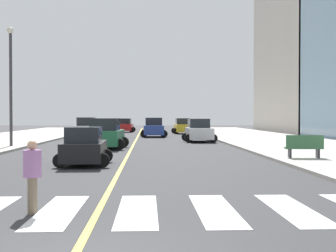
{
  "coord_description": "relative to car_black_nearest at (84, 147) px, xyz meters",
  "views": [
    {
      "loc": [
        1.15,
        -6.96,
        2.17
      ],
      "look_at": [
        2.58,
        27.8,
        1.47
      ],
      "focal_mm": 51.0,
      "sensor_mm": 36.0,
      "label": 1
    }
  ],
  "objects": [
    {
      "name": "pedestrian_crossing",
      "position": [
        0.25,
        -10.54,
        0.1
      ],
      "size": [
        0.41,
        0.41,
        1.64
      ],
      "rotation": [
        0.0,
        0.0,
        1.64
      ],
      "color": "brown",
      "rests_on": "ground"
    },
    {
      "name": "car_red_fourth",
      "position": [
        -0.35,
        44.72,
        0.09
      ],
      "size": [
        2.78,
        4.32,
        1.89
      ],
      "rotation": [
        0.0,
        0.0,
        -0.05
      ],
      "color": "red",
      "rests_on": "ground"
    },
    {
      "name": "car_yellow_third",
      "position": [
        7.19,
        38.66,
        0.11
      ],
      "size": [
        2.81,
        4.41,
        1.95
      ],
      "rotation": [
        0.0,
        0.0,
        3.17
      ],
      "color": "gold",
      "rests_on": "ground"
    },
    {
      "name": "car_white_second",
      "position": [
        7.18,
        19.4,
        0.13
      ],
      "size": [
        2.8,
        4.45,
        1.98
      ],
      "rotation": [
        0.0,
        0.0,
        3.16
      ],
      "color": "silver",
      "rests_on": "ground"
    },
    {
      "name": "lane_divider_paint",
      "position": [
        1.7,
        25.66,
        -0.79
      ],
      "size": [
        0.16,
        80.0,
        0.01
      ],
      "primitive_type": "cube",
      "color": "yellow",
      "rests_on": "ground"
    },
    {
      "name": "car_silver_sixth",
      "position": [
        -3.41,
        27.45,
        0.17
      ],
      "size": [
        2.97,
        4.69,
        2.07
      ],
      "rotation": [
        0.0,
        0.0,
        0.03
      ],
      "color": "#B7B7BC",
      "rests_on": "ground"
    },
    {
      "name": "car_blue_fifth",
      "position": [
        3.42,
        29.29,
        0.16
      ],
      "size": [
        2.85,
        4.56,
        2.04
      ],
      "rotation": [
        0.0,
        0.0,
        3.14
      ],
      "color": "#2D479E",
      "rests_on": "ground"
    },
    {
      "name": "crosswalk_paint",
      "position": [
        1.7,
        -10.34,
        -0.79
      ],
      "size": [
        13.5,
        4.0,
        0.01
      ],
      "color": "silver",
      "rests_on": "ground"
    },
    {
      "name": "street_lamp",
      "position": [
        -6.61,
        11.9,
        4.1
      ],
      "size": [
        0.44,
        0.44,
        8.14
      ],
      "color": "#38383D",
      "rests_on": "sidewalk_kerb_west"
    },
    {
      "name": "car_black_nearest",
      "position": [
        0.0,
        0.0,
        0.0
      ],
      "size": [
        2.43,
        3.85,
        1.71
      ],
      "rotation": [
        0.0,
        0.0,
        0.02
      ],
      "color": "black",
      "rests_on": "ground"
    },
    {
      "name": "car_green_seventh",
      "position": [
        -0.02,
        10.72,
        0.16
      ],
      "size": [
        3.0,
        4.68,
        2.05
      ],
      "rotation": [
        0.0,
        0.0,
        -0.05
      ],
      "color": "#236B42",
      "rests_on": "ground"
    },
    {
      "name": "park_bench",
      "position": [
        10.41,
        1.52,
        -0.11
      ],
      "size": [
        1.85,
        0.73,
        1.12
      ],
      "rotation": [
        0.0,
        0.0,
        1.47
      ],
      "color": "#33603D",
      "rests_on": "sidewalk_kerb_east"
    }
  ]
}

